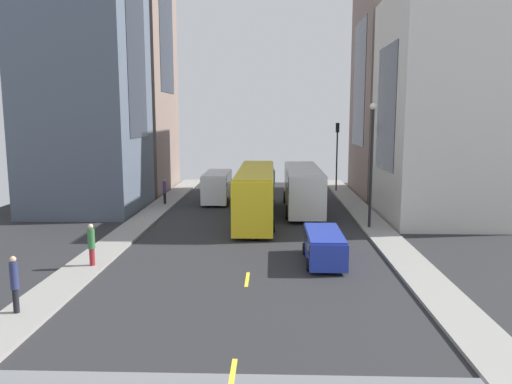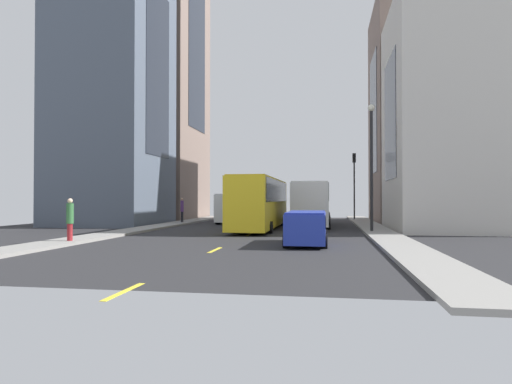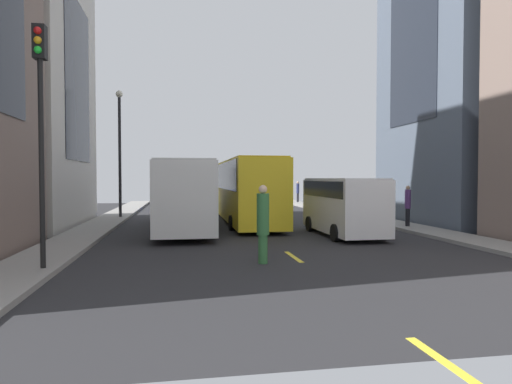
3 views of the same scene
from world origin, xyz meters
name	(u,v)px [view 1 (image 1 of 3)]	position (x,y,z in m)	size (l,w,h in m)	color
ground_plane	(256,221)	(0.00, 0.00, 0.00)	(41.73, 41.73, 0.00)	#28282B
sidewalk_west	(370,221)	(-7.89, 0.00, 0.07)	(1.95, 44.00, 0.15)	gray
sidewalk_east	(144,219)	(7.89, 0.00, 0.07)	(1.95, 44.00, 0.15)	gray
lane_stripe_0	(262,182)	(0.00, -21.00, 0.01)	(0.16, 2.00, 0.01)	yellow
lane_stripe_1	(260,194)	(0.00, -12.60, 0.01)	(0.16, 2.00, 0.01)	yellow
lane_stripe_2	(258,210)	(0.00, -4.20, 0.01)	(0.16, 2.00, 0.01)	yellow
lane_stripe_3	(254,235)	(0.00, 4.20, 0.01)	(0.16, 2.00, 0.01)	yellow
lane_stripe_4	(247,279)	(0.00, 12.60, 0.01)	(0.16, 2.00, 0.01)	yellow
lane_stripe_5	(232,376)	(0.00, 21.00, 0.01)	(0.16, 2.00, 0.01)	yellow
building_west_0	(406,84)	(-13.28, -12.68, 10.21)	(8.51, 10.71, 20.42)	#7A665B
building_west_1	(441,108)	(-12.86, -1.46, 7.80)	(7.68, 10.02, 15.61)	beige
building_east_1	(83,44)	(13.05, -3.77, 12.56)	(8.04, 8.96, 25.11)	#4C5666
city_bus_white	(303,185)	(-3.49, -4.23, 2.01)	(2.80, 11.06, 3.35)	silver
streetcar_yellow	(256,189)	(0.05, -0.86, 2.12)	(2.70, 13.55, 3.59)	yellow
delivery_van_white	(217,185)	(3.57, -7.71, 1.51)	(2.25, 5.82, 2.58)	white
car_blue_0	(324,244)	(-3.70, 9.84, 0.92)	(1.94, 4.54, 1.56)	#2338AD
pedestrian_waiting_curb	(15,282)	(8.18, 17.03, 1.31)	(0.29, 0.29, 2.12)	black
pedestrian_walking_far	(91,243)	(7.51, 11.19, 1.24)	(0.34, 0.34, 2.03)	maroon
pedestrian_crossing_near	(273,179)	(-1.19, -13.50, 1.26)	(0.38, 0.38, 2.37)	#336B38
pedestrian_crossing_mid	(165,190)	(7.69, -5.93, 1.27)	(0.29, 0.29, 2.06)	black
traffic_light_near_corner	(337,144)	(-7.31, -13.88, 4.62)	(0.32, 0.44, 6.50)	black
streetlamp_near	(372,153)	(-7.41, 2.24, 4.94)	(0.44, 0.44, 7.94)	black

